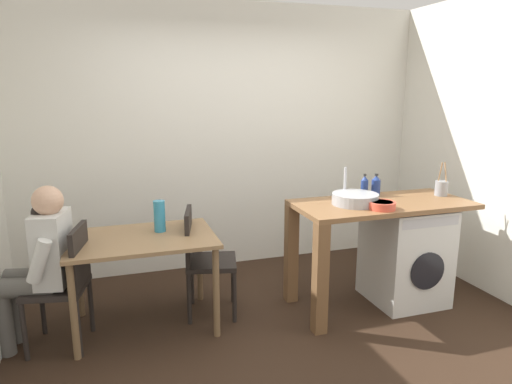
# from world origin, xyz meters

# --- Properties ---
(ground_plane) EXTENTS (5.46, 5.46, 0.00)m
(ground_plane) POSITION_xyz_m (0.00, 0.00, 0.00)
(ground_plane) COLOR black
(wall_back) EXTENTS (4.60, 0.10, 2.70)m
(wall_back) POSITION_xyz_m (0.00, 1.75, 1.35)
(wall_back) COLOR silver
(wall_back) RESTS_ON ground_plane
(dining_table) EXTENTS (1.10, 0.76, 0.74)m
(dining_table) POSITION_xyz_m (-0.96, 0.59, 0.64)
(dining_table) COLOR olive
(dining_table) RESTS_ON ground_plane
(chair_person_seat) EXTENTS (0.47, 0.47, 0.90)m
(chair_person_seat) POSITION_xyz_m (-1.51, 0.48, 0.51)
(chair_person_seat) COLOR black
(chair_person_seat) RESTS_ON ground_plane
(chair_opposite) EXTENTS (0.48, 0.48, 0.90)m
(chair_opposite) POSITION_xyz_m (-0.48, 0.66, 0.51)
(chair_opposite) COLOR black
(chair_opposite) RESTS_ON ground_plane
(seated_person) EXTENTS (0.54, 0.54, 1.20)m
(seated_person) POSITION_xyz_m (-1.67, 0.51, 0.67)
(seated_person) COLOR #595651
(seated_person) RESTS_ON ground_plane
(kitchen_counter) EXTENTS (1.50, 0.68, 0.92)m
(kitchen_counter) POSITION_xyz_m (0.79, 0.36, 0.76)
(kitchen_counter) COLOR brown
(kitchen_counter) RESTS_ON ground_plane
(washing_machine) EXTENTS (0.60, 0.61, 0.86)m
(washing_machine) POSITION_xyz_m (1.27, 0.36, 0.43)
(washing_machine) COLOR silver
(washing_machine) RESTS_ON ground_plane
(sink_basin) EXTENTS (0.38, 0.38, 0.09)m
(sink_basin) POSITION_xyz_m (0.74, 0.36, 0.97)
(sink_basin) COLOR #9EA0A5
(sink_basin) RESTS_ON kitchen_counter
(tap) EXTENTS (0.02, 0.02, 0.28)m
(tap) POSITION_xyz_m (0.74, 0.54, 1.06)
(tap) COLOR #B2B2B7
(tap) RESTS_ON kitchen_counter
(bottle_tall_green) EXTENTS (0.06, 0.06, 0.20)m
(bottle_tall_green) POSITION_xyz_m (0.97, 0.61, 1.01)
(bottle_tall_green) COLOR navy
(bottle_tall_green) RESTS_ON kitchen_counter
(bottle_squat_brown) EXTENTS (0.08, 0.08, 0.20)m
(bottle_squat_brown) POSITION_xyz_m (1.08, 0.60, 1.01)
(bottle_squat_brown) COLOR navy
(bottle_squat_brown) RESTS_ON kitchen_counter
(mixing_bowl) EXTENTS (0.22, 0.22, 0.06)m
(mixing_bowl) POSITION_xyz_m (0.86, 0.16, 0.95)
(mixing_bowl) COLOR #D84C38
(mixing_bowl) RESTS_ON kitchen_counter
(utensil_crock) EXTENTS (0.11, 0.11, 0.30)m
(utensil_crock) POSITION_xyz_m (1.63, 0.41, 0.99)
(utensil_crock) COLOR gray
(utensil_crock) RESTS_ON kitchen_counter
(vase) EXTENTS (0.09, 0.09, 0.25)m
(vase) POSITION_xyz_m (-0.81, 0.69, 0.87)
(vase) COLOR teal
(vase) RESTS_ON dining_table
(scissors) EXTENTS (0.15, 0.06, 0.01)m
(scissors) POSITION_xyz_m (0.95, 0.26, 0.92)
(scissors) COLOR #B2B2B7
(scissors) RESTS_ON kitchen_counter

